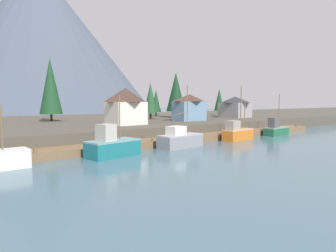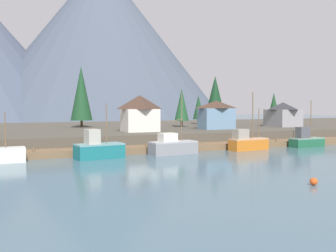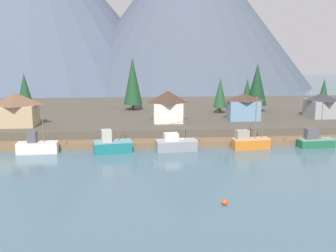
{
  "view_description": "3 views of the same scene",
  "coord_description": "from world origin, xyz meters",
  "px_view_note": "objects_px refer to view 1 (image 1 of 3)",
  "views": [
    {
      "loc": [
        -29.27,
        -34.68,
        6.67
      ],
      "look_at": [
        1.0,
        2.91,
        2.77
      ],
      "focal_mm": 32.41,
      "sensor_mm": 36.0,
      "label": 1
    },
    {
      "loc": [
        -23.04,
        -53.92,
        7.16
      ],
      "look_at": [
        0.58,
        2.77,
        3.95
      ],
      "focal_mm": 41.09,
      "sensor_mm": 36.0,
      "label": 2
    },
    {
      "loc": [
        -7.71,
        -68.91,
        17.2
      ],
      "look_at": [
        -1.54,
        3.4,
        3.44
      ],
      "focal_mm": 42.06,
      "sensor_mm": 36.0,
      "label": 3
    }
  ],
  "objects_px": {
    "house_white": "(126,106)",
    "house_grey": "(235,107)",
    "conifer_mid_right": "(176,92)",
    "conifer_near_right": "(156,101)",
    "fishing_boat_grey": "(180,139)",
    "conifer_near_left": "(150,98)",
    "conifer_mid_left": "(219,100)",
    "fishing_boat_green": "(276,129)",
    "fishing_boat_teal": "(112,146)",
    "house_blue": "(189,107)",
    "conifer_back_left": "(50,86)",
    "fishing_boat_orange": "(237,133)"
  },
  "relations": [
    {
      "from": "fishing_boat_grey",
      "to": "house_blue",
      "type": "height_order",
      "value": "fishing_boat_grey"
    },
    {
      "from": "house_grey",
      "to": "conifer_near_right",
      "type": "xyz_separation_m",
      "value": [
        -11.75,
        19.03,
        1.55
      ]
    },
    {
      "from": "house_white",
      "to": "conifer_near_right",
      "type": "relative_size",
      "value": 0.88
    },
    {
      "from": "fishing_boat_grey",
      "to": "conifer_mid_left",
      "type": "relative_size",
      "value": 1.12
    },
    {
      "from": "fishing_boat_grey",
      "to": "conifer_mid_left",
      "type": "xyz_separation_m",
      "value": [
        40.81,
        28.81,
        6.05
      ]
    },
    {
      "from": "fishing_boat_green",
      "to": "conifer_mid_right",
      "type": "bearing_deg",
      "value": 90.81
    },
    {
      "from": "conifer_near_left",
      "to": "conifer_near_right",
      "type": "relative_size",
      "value": 1.14
    },
    {
      "from": "conifer_mid_right",
      "to": "conifer_near_right",
      "type": "bearing_deg",
      "value": 88.47
    },
    {
      "from": "house_white",
      "to": "conifer_mid_left",
      "type": "height_order",
      "value": "conifer_mid_left"
    },
    {
      "from": "fishing_boat_orange",
      "to": "house_blue",
      "type": "xyz_separation_m",
      "value": [
        3.13,
        15.57,
        4.16
      ]
    },
    {
      "from": "conifer_near_right",
      "to": "conifer_mid_left",
      "type": "distance_m",
      "value": 19.35
    },
    {
      "from": "house_blue",
      "to": "conifer_mid_left",
      "type": "distance_m",
      "value": 27.66
    },
    {
      "from": "conifer_near_left",
      "to": "conifer_mid_right",
      "type": "xyz_separation_m",
      "value": [
        9.68,
        2.04,
        1.74
      ]
    },
    {
      "from": "house_white",
      "to": "fishing_boat_teal",
      "type": "bearing_deg",
      "value": -126.06
    },
    {
      "from": "house_grey",
      "to": "conifer_near_left",
      "type": "distance_m",
      "value": 23.15
    },
    {
      "from": "conifer_mid_right",
      "to": "fishing_boat_green",
      "type": "bearing_deg",
      "value": -85.07
    },
    {
      "from": "conifer_mid_left",
      "to": "conifer_back_left",
      "type": "xyz_separation_m",
      "value": [
        -48.3,
        4.42,
        2.66
      ]
    },
    {
      "from": "house_blue",
      "to": "conifer_near_right",
      "type": "xyz_separation_m",
      "value": [
        6.99,
        21.6,
        1.43
      ]
    },
    {
      "from": "house_blue",
      "to": "conifer_near_right",
      "type": "distance_m",
      "value": 22.75
    },
    {
      "from": "fishing_boat_grey",
      "to": "fishing_boat_teal",
      "type": "bearing_deg",
      "value": 175.12
    },
    {
      "from": "fishing_boat_teal",
      "to": "conifer_near_right",
      "type": "relative_size",
      "value": 1.0
    },
    {
      "from": "fishing_boat_grey",
      "to": "conifer_mid_right",
      "type": "relative_size",
      "value": 0.77
    },
    {
      "from": "fishing_boat_green",
      "to": "conifer_mid_right",
      "type": "xyz_separation_m",
      "value": [
        -2.4,
        27.87,
        8.03
      ]
    },
    {
      "from": "fishing_boat_grey",
      "to": "conifer_mid_right",
      "type": "xyz_separation_m",
      "value": [
        23.23,
        28.28,
        8.01
      ]
    },
    {
      "from": "fishing_boat_grey",
      "to": "fishing_boat_green",
      "type": "bearing_deg",
      "value": -5.44
    },
    {
      "from": "fishing_boat_grey",
      "to": "conifer_near_right",
      "type": "xyz_separation_m",
      "value": [
        23.47,
        37.39,
        5.66
      ]
    },
    {
      "from": "conifer_near_left",
      "to": "house_white",
      "type": "bearing_deg",
      "value": -140.17
    },
    {
      "from": "house_blue",
      "to": "conifer_back_left",
      "type": "relative_size",
      "value": 0.52
    },
    {
      "from": "conifer_back_left",
      "to": "conifer_mid_right",
      "type": "bearing_deg",
      "value": -9.17
    },
    {
      "from": "house_blue",
      "to": "conifer_near_left",
      "type": "distance_m",
      "value": 11.03
    },
    {
      "from": "fishing_boat_grey",
      "to": "fishing_boat_green",
      "type": "relative_size",
      "value": 1.11
    },
    {
      "from": "fishing_boat_grey",
      "to": "fishing_boat_orange",
      "type": "relative_size",
      "value": 0.97
    },
    {
      "from": "fishing_boat_orange",
      "to": "fishing_boat_green",
      "type": "xyz_separation_m",
      "value": [
        12.29,
        0.18,
        -0.09
      ]
    },
    {
      "from": "fishing_boat_teal",
      "to": "conifer_near_right",
      "type": "height_order",
      "value": "conifer_near_right"
    },
    {
      "from": "house_grey",
      "to": "conifer_mid_left",
      "type": "bearing_deg",
      "value": 61.82
    },
    {
      "from": "house_white",
      "to": "conifer_near_left",
      "type": "distance_m",
      "value": 17.87
    },
    {
      "from": "house_white",
      "to": "house_grey",
      "type": "distance_m",
      "value": 35.53
    },
    {
      "from": "conifer_mid_right",
      "to": "fishing_boat_orange",
      "type": "bearing_deg",
      "value": -109.41
    },
    {
      "from": "conifer_near_left",
      "to": "conifer_mid_right",
      "type": "distance_m",
      "value": 10.05
    },
    {
      "from": "fishing_boat_green",
      "to": "fishing_boat_grey",
      "type": "bearing_deg",
      "value": 176.78
    },
    {
      "from": "fishing_boat_grey",
      "to": "house_blue",
      "type": "relative_size",
      "value": 1.3
    },
    {
      "from": "fishing_boat_green",
      "to": "conifer_back_left",
      "type": "distance_m",
      "value": 47.44
    },
    {
      "from": "conifer_near_left",
      "to": "conifer_mid_left",
      "type": "distance_m",
      "value": 27.39
    },
    {
      "from": "fishing_boat_teal",
      "to": "fishing_boat_green",
      "type": "bearing_deg",
      "value": -8.03
    },
    {
      "from": "fishing_boat_teal",
      "to": "house_blue",
      "type": "bearing_deg",
      "value": 21.11
    },
    {
      "from": "fishing_boat_green",
      "to": "house_blue",
      "type": "relative_size",
      "value": 1.17
    },
    {
      "from": "conifer_near_left",
      "to": "conifer_near_right",
      "type": "height_order",
      "value": "conifer_near_left"
    },
    {
      "from": "fishing_boat_grey",
      "to": "conifer_mid_right",
      "type": "distance_m",
      "value": 37.46
    },
    {
      "from": "fishing_boat_grey",
      "to": "conifer_near_left",
      "type": "height_order",
      "value": "conifer_near_left"
    },
    {
      "from": "house_white",
      "to": "house_grey",
      "type": "height_order",
      "value": "house_white"
    }
  ]
}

